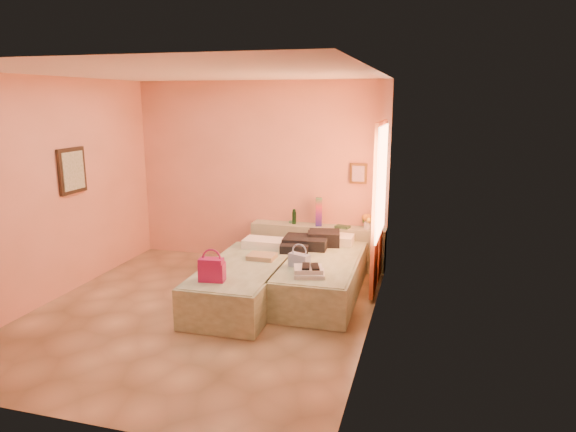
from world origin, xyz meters
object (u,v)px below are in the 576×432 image
object	(u,v)px
blue_handbag	(299,261)
bed_right	(322,278)
water_bottle	(294,217)
magenta_handbag	(212,269)
bed_left	(244,283)
flower_vase	(368,220)
towel_stack	(309,272)
headboard_ledge	(318,246)
green_book	(343,227)

from	to	relation	value
blue_handbag	bed_right	bearing A→B (deg)	82.34
water_bottle	magenta_handbag	xyz separation A→B (m)	(-0.35, -2.30, -0.13)
bed_right	water_bottle	xyz separation A→B (m)	(-0.69, 1.18, 0.51)
bed_left	flower_vase	distance (m)	2.19
bed_right	blue_handbag	world-z (taller)	blue_handbag
water_bottle	towel_stack	size ratio (longest dim) A/B	0.63
headboard_ledge	blue_handbag	bearing A→B (deg)	-85.99
blue_handbag	bed_left	bearing A→B (deg)	-152.06
headboard_ledge	bed_right	size ratio (longest dim) A/B	1.02
headboard_ledge	green_book	xyz separation A→B (m)	(0.39, -0.05, 0.34)
towel_stack	headboard_ledge	bearing A→B (deg)	99.39
bed_right	magenta_handbag	world-z (taller)	magenta_handbag
flower_vase	magenta_handbag	xyz separation A→B (m)	(-1.47, -2.30, -0.15)
magenta_handbag	water_bottle	bearing A→B (deg)	73.92
blue_handbag	towel_stack	xyz separation A→B (m)	(0.19, -0.28, -0.03)
headboard_ledge	bed_right	distance (m)	1.22
magenta_handbag	blue_handbag	world-z (taller)	magenta_handbag
green_book	magenta_handbag	xyz separation A→B (m)	(-1.11, -2.25, -0.03)
flower_vase	magenta_handbag	world-z (taller)	flower_vase
headboard_ledge	flower_vase	distance (m)	0.88
bed_right	flower_vase	distance (m)	1.36
headboard_ledge	bed_right	world-z (taller)	headboard_ledge
bed_right	blue_handbag	size ratio (longest dim) A/B	7.61
headboard_ledge	towel_stack	size ratio (longest dim) A/B	5.86
bed_right	headboard_ledge	bearing A→B (deg)	104.28
water_bottle	flower_vase	size ratio (longest dim) A/B	0.83
headboard_ledge	green_book	size ratio (longest dim) A/B	10.09
bed_right	magenta_handbag	xyz separation A→B (m)	(-1.04, -1.12, 0.38)
water_bottle	flower_vase	distance (m)	1.13
blue_handbag	magenta_handbag	bearing A→B (deg)	-117.62
headboard_ledge	water_bottle	world-z (taller)	water_bottle
bed_left	water_bottle	size ratio (longest dim) A/B	9.10
flower_vase	blue_handbag	distance (m)	1.70
green_book	bed_right	bearing A→B (deg)	-82.05
green_book	headboard_ledge	bearing A→B (deg)	-175.32
flower_vase	towel_stack	world-z (taller)	flower_vase
bed_left	green_book	distance (m)	1.92
headboard_ledge	bed_right	xyz separation A→B (m)	(0.32, -1.18, -0.08)
bed_left	water_bottle	world-z (taller)	water_bottle
headboard_ledge	flower_vase	xyz separation A→B (m)	(0.75, 0.00, 0.46)
headboard_ledge	bed_left	size ratio (longest dim) A/B	1.02
towel_stack	green_book	bearing A→B (deg)	87.40
green_book	flower_vase	xyz separation A→B (m)	(0.37, 0.05, 0.12)
green_book	flower_vase	world-z (taller)	flower_vase
towel_stack	bed_left	bearing A→B (deg)	167.79
bed_right	towel_stack	xyz separation A→B (m)	(-0.01, -0.66, 0.30)
bed_right	flower_vase	world-z (taller)	flower_vase
bed_right	towel_stack	distance (m)	0.73
green_book	magenta_handbag	distance (m)	2.51
flower_vase	magenta_handbag	bearing A→B (deg)	-122.68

